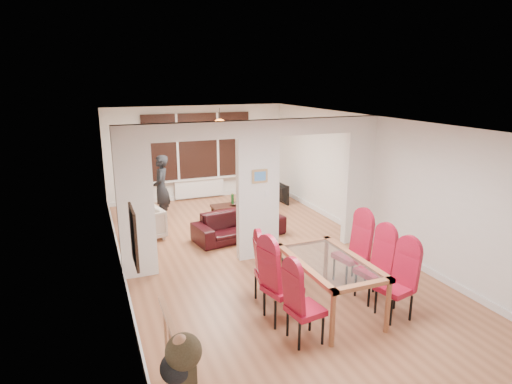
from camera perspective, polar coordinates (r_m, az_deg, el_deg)
floor at (r=8.32m, az=0.23°, el=-8.54°), size 5.00×9.00×0.01m
room_walls at (r=7.89m, az=0.24°, el=0.15°), size 5.00×9.00×2.60m
divider_wall at (r=7.89m, az=0.24°, el=0.15°), size 5.00×0.18×2.60m
bay_window_blinds at (r=12.00m, az=-7.78°, el=6.10°), size 3.00×0.08×1.80m
radiator at (r=12.20m, az=-7.53°, el=0.50°), size 1.40×0.08×0.50m
pendant_light at (r=10.91m, az=-4.86°, el=8.75°), size 0.36×0.36×0.36m
stair_newel at (r=4.80m, az=-11.14°, el=-20.55°), size 0.40×1.20×1.10m
wall_poster at (r=4.99m, az=-16.00°, el=-5.73°), size 0.04×0.52×0.67m
pillar_photo at (r=7.73m, az=0.52°, el=2.13°), size 0.30×0.03×0.25m
dining_table at (r=6.47m, az=9.68°, el=-12.10°), size 0.95×1.69×0.79m
dining_chair_la at (r=5.68m, az=6.63°, el=-14.63°), size 0.47×0.47×1.04m
dining_chair_lb at (r=6.07m, az=3.53°, el=-11.99°), size 0.55×0.55×1.14m
dining_chair_lc at (r=6.53m, az=1.91°, el=-10.37°), size 0.48×0.48×1.04m
dining_chair_ra at (r=6.44m, az=18.03°, el=-11.49°), size 0.51×0.51×1.05m
dining_chair_rb at (r=6.83m, az=15.33°, el=-9.67°), size 0.50×0.50×1.06m
dining_chair_rc at (r=7.22m, az=12.52°, el=-7.82°), size 0.51×0.51×1.13m
sofa at (r=9.18m, az=-2.25°, el=-4.36°), size 2.05×1.08×0.57m
armchair at (r=9.36m, az=-14.59°, el=-4.17°), size 0.85×0.86×0.66m
person at (r=10.35m, az=-12.50°, el=0.48°), size 0.65×0.51×1.59m
television at (r=11.80m, az=2.83°, el=-0.05°), size 0.94×0.17×0.54m
coffee_table at (r=10.83m, az=-3.32°, el=-2.30°), size 1.07×0.72×0.23m
bottle at (r=10.79m, az=-3.15°, el=-0.94°), size 0.07×0.07×0.29m
bowl at (r=10.74m, az=-2.93°, el=-1.67°), size 0.21×0.21×0.05m
shoes at (r=8.02m, az=2.80°, el=-9.12°), size 0.22×0.24×0.09m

